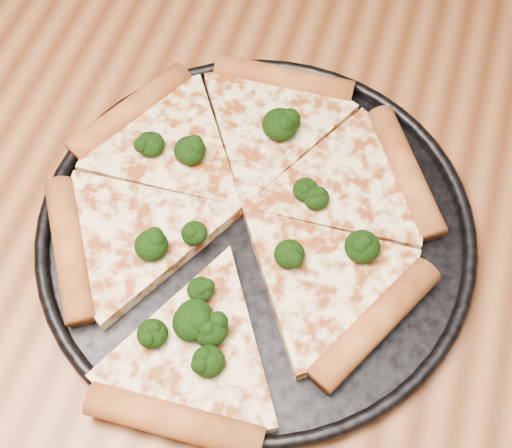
# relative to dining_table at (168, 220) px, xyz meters

# --- Properties ---
(ground) EXTENTS (4.00, 4.00, 0.00)m
(ground) POSITION_rel_dining_table_xyz_m (0.00, 0.00, -0.66)
(ground) COLOR brown
(ground) RESTS_ON ground
(dining_table) EXTENTS (1.20, 0.90, 0.75)m
(dining_table) POSITION_rel_dining_table_xyz_m (0.00, 0.00, 0.00)
(dining_table) COLOR brown
(dining_table) RESTS_ON ground
(pizza_pan) EXTENTS (0.41, 0.41, 0.02)m
(pizza_pan) POSITION_rel_dining_table_xyz_m (0.11, -0.04, 0.10)
(pizza_pan) COLOR black
(pizza_pan) RESTS_ON dining_table
(pizza) EXTENTS (0.38, 0.40, 0.03)m
(pizza) POSITION_rel_dining_table_xyz_m (0.10, -0.03, 0.11)
(pizza) COLOR beige
(pizza) RESTS_ON pizza_pan
(broccoli_florets) EXTENTS (0.25, 0.28, 0.03)m
(broccoli_florets) POSITION_rel_dining_table_xyz_m (0.10, -0.07, 0.12)
(broccoli_florets) COLOR black
(broccoli_florets) RESTS_ON pizza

